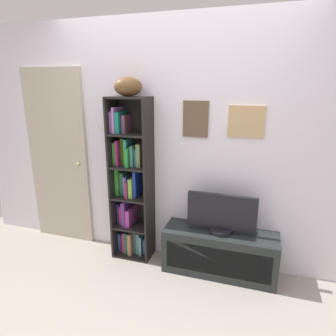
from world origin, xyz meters
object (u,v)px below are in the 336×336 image
(football, at_px, (128,87))
(door, at_px, (59,158))
(bookshelf, at_px, (131,186))
(tv_stand, at_px, (219,252))
(television, at_px, (221,214))

(football, height_order, door, door)
(bookshelf, height_order, door, door)
(tv_stand, height_order, door, door)
(tv_stand, bearing_deg, bookshelf, 175.79)
(football, bearing_deg, tv_stand, -2.53)
(television, xyz_separation_m, door, (-1.90, 0.15, 0.37))
(football, distance_m, television, 1.50)
(television, bearing_deg, door, 175.42)
(tv_stand, bearing_deg, television, 90.00)
(bookshelf, height_order, tv_stand, bookshelf)
(bookshelf, xyz_separation_m, door, (-0.93, 0.08, 0.20))
(bookshelf, distance_m, tv_stand, 1.12)
(bookshelf, bearing_deg, tv_stand, -4.21)
(tv_stand, distance_m, door, 2.06)
(football, bearing_deg, bookshelf, 133.73)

